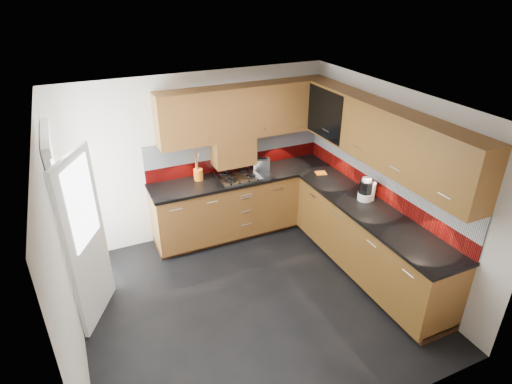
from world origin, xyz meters
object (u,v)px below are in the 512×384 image
toaster (262,164)px  food_processor (366,190)px  gas_hob (238,176)px  utensil_pot (198,173)px

toaster → food_processor: (0.80, -1.41, 0.06)m
gas_hob → food_processor: 1.79m
utensil_pot → gas_hob: bearing=-15.7°
utensil_pot → food_processor: 2.29m
gas_hob → utensil_pot: size_ratio=1.26×
utensil_pot → food_processor: utensil_pot is taller
toaster → food_processor: food_processor is taller
toaster → food_processor: bearing=-60.3°
utensil_pot → toaster: 0.96m
gas_hob → toaster: (0.42, 0.10, 0.07)m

